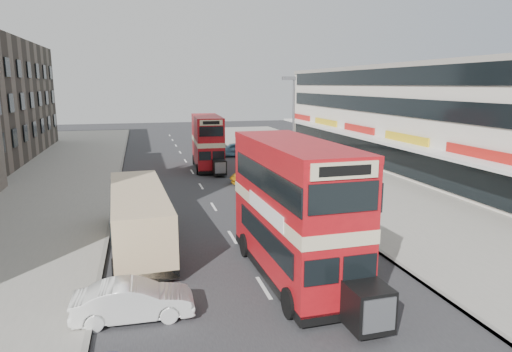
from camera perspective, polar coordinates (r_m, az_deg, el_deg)
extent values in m
plane|color=#28282B|center=(16.04, 2.94, -16.81)|extent=(160.00, 160.00, 0.00)
cube|color=#28282B|center=(34.59, -6.90, -1.30)|extent=(12.00, 90.00, 0.01)
cube|color=gray|center=(37.96, 11.35, -0.19)|extent=(12.00, 90.00, 0.15)
cube|color=gray|center=(35.18, -26.68, -2.12)|extent=(12.00, 90.00, 0.15)
cube|color=gray|center=(34.36, -17.04, -1.69)|extent=(0.20, 90.00, 0.16)
cube|color=gray|center=(35.84, 2.81, -0.66)|extent=(0.20, 90.00, 0.16)
cube|color=beige|center=(43.08, 20.13, 6.65)|extent=(8.00, 46.00, 9.00)
cube|color=black|center=(41.26, 15.20, 2.71)|extent=(0.10, 44.00, 2.40)
cube|color=gray|center=(43.00, 20.56, 12.76)|extent=(8.20, 46.20, 0.40)
cube|color=white|center=(40.67, 14.25, 4.62)|extent=(1.80, 44.00, 0.20)
cylinder|color=slate|center=(33.49, 4.70, 5.26)|extent=(0.16, 0.16, 8.00)
cube|color=slate|center=(33.17, 4.15, 12.13)|extent=(1.00, 0.20, 0.25)
cube|color=black|center=(18.68, 4.56, -11.35)|extent=(2.90, 8.40, 0.36)
cube|color=maroon|center=(18.24, 4.62, -7.73)|extent=(2.88, 8.40, 2.29)
cube|color=beige|center=(17.85, 4.69, -3.79)|extent=(2.92, 8.44, 0.47)
cube|color=maroon|center=(17.57, 4.76, 0.14)|extent=(2.88, 8.40, 2.18)
cube|color=maroon|center=(17.37, 4.82, 3.94)|extent=(2.90, 8.42, 0.26)
cube|color=black|center=(14.79, 13.88, -15.66)|extent=(1.29, 1.29, 1.35)
cube|color=black|center=(41.93, -6.06, 1.41)|extent=(2.65, 7.41, 0.32)
cube|color=maroon|center=(41.75, -6.10, 2.89)|extent=(2.63, 7.41, 2.01)
cube|color=beige|center=(41.60, -6.13, 4.44)|extent=(2.67, 7.45, 0.41)
cube|color=maroon|center=(41.48, -6.16, 5.94)|extent=(2.63, 7.41, 1.92)
cube|color=maroon|center=(41.40, -6.19, 7.37)|extent=(2.65, 7.43, 0.23)
cube|color=black|center=(37.79, -4.59, 1.10)|extent=(1.14, 1.15, 1.19)
cube|color=black|center=(22.56, -14.33, -7.54)|extent=(2.94, 9.76, 0.39)
cube|color=tan|center=(22.23, -14.47, -4.84)|extent=(2.92, 9.76, 2.51)
imported|color=white|center=(15.92, -15.11, -14.86)|extent=(3.92, 1.44, 1.28)
imported|color=#A71024|center=(30.95, 2.59, -1.44)|extent=(4.81, 2.06, 1.38)
imported|color=gold|center=(35.17, 0.54, 0.09)|extent=(4.79, 2.29, 1.32)
imported|color=#558EAB|center=(48.48, -2.79, 3.33)|extent=(4.59, 2.30, 1.50)
imported|color=gray|center=(29.90, 11.42, -1.51)|extent=(0.76, 0.68, 1.70)
imported|color=gray|center=(44.34, 2.92, 2.79)|extent=(0.97, 0.80, 1.55)
imported|color=gray|center=(36.14, -1.64, 0.03)|extent=(0.72, 1.69, 0.86)
imported|color=#21232A|center=(35.99, -1.64, 1.29)|extent=(0.68, 0.48, 1.78)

